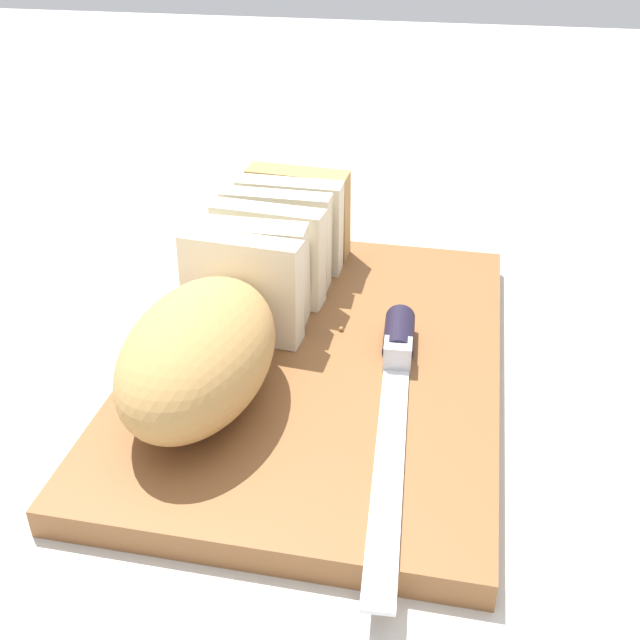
{
  "coord_description": "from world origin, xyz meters",
  "views": [
    {
      "loc": [
        -0.5,
        -0.09,
        0.37
      ],
      "look_at": [
        0.0,
        0.0,
        0.05
      ],
      "focal_mm": 43.3,
      "sensor_mm": 36.0,
      "label": 1
    }
  ],
  "objects": [
    {
      "name": "crumb_near_loaf",
      "position": [
        0.03,
        -0.07,
        0.02
      ],
      "size": [
        0.0,
        0.0,
        0.0
      ],
      "primitive_type": "sphere",
      "color": "#A8753D",
      "rests_on": "cutting_board"
    },
    {
      "name": "crumb_stray_left",
      "position": [
        0.03,
        -0.01,
        0.02
      ],
      "size": [
        0.0,
        0.0,
        0.0
      ],
      "primitive_type": "sphere",
      "color": "#A8753D",
      "rests_on": "cutting_board"
    },
    {
      "name": "bread_knife",
      "position": [
        -0.02,
        -0.06,
        0.03
      ],
      "size": [
        0.28,
        0.03,
        0.02
      ],
      "rotation": [
        0.0,
        0.0,
        3.18
      ],
      "color": "silver",
      "rests_on": "cutting_board"
    },
    {
      "name": "ground_plane",
      "position": [
        0.0,
        0.0,
        0.0
      ],
      "size": [
        3.0,
        3.0,
        0.0
      ],
      "primitive_type": "plane",
      "color": "beige"
    },
    {
      "name": "crumb_near_knife",
      "position": [
        0.02,
        -0.05,
        0.02
      ],
      "size": [
        0.0,
        0.0,
        0.0
      ],
      "primitive_type": "sphere",
      "color": "#A8753D",
      "rests_on": "cutting_board"
    },
    {
      "name": "bread_loaf",
      "position": [
        -0.0,
        0.07,
        0.06
      ],
      "size": [
        0.36,
        0.13,
        0.09
      ],
      "rotation": [
        0.0,
        0.0,
        -0.07
      ],
      "color": "tan",
      "rests_on": "cutting_board"
    },
    {
      "name": "cutting_board",
      "position": [
        0.0,
        0.0,
        0.01
      ],
      "size": [
        0.42,
        0.29,
        0.02
      ],
      "primitive_type": "cube",
      "rotation": [
        0.0,
        0.0,
        -0.03
      ],
      "color": "brown",
      "rests_on": "ground_plane"
    }
  ]
}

